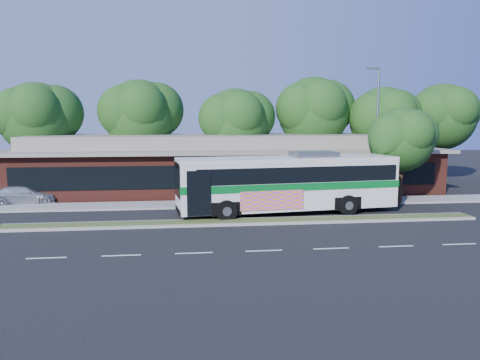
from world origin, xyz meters
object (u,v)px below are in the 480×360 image
(sedan, at_px, (24,195))
(lamp_post, at_px, (376,131))
(transit_bus, at_px, (289,179))
(sidewalk_tree, at_px, (405,138))

(sedan, bearing_deg, lamp_post, -104.93)
(sedan, bearing_deg, transit_bus, -116.83)
(lamp_post, relative_size, sidewalk_tree, 1.40)
(transit_bus, relative_size, sidewalk_tree, 2.09)
(lamp_post, height_order, transit_bus, lamp_post)
(transit_bus, distance_m, sidewalk_tree, 9.10)
(transit_bus, xyz_separation_m, sidewalk_tree, (8.44, 2.46, 2.35))
(lamp_post, relative_size, sedan, 2.07)
(lamp_post, relative_size, transit_bus, 0.67)
(lamp_post, distance_m, sidewalk_tree, 1.90)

